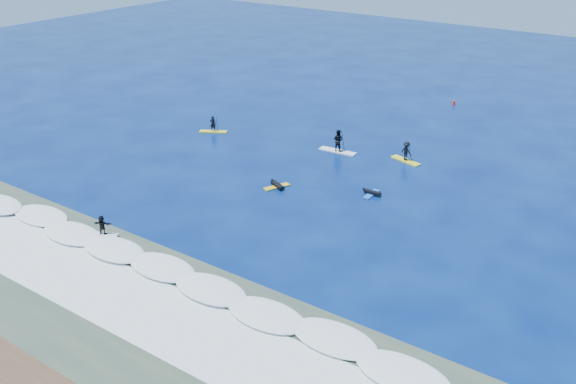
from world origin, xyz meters
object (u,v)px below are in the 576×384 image
Objects in this scene: sup_paddler_left at (213,126)px; wave_surfer at (102,226)px; sup_paddler_right at (406,153)px; prone_paddler_far at (372,193)px; prone_paddler_near at (277,186)px; sup_paddler_center at (338,142)px; marker_buoy at (454,102)px.

sup_paddler_left is 21.55m from wave_surfer.
sup_paddler_right reaches higher than prone_paddler_far.
prone_paddler_near is 13.88m from wave_surfer.
sup_paddler_center is 1.59× the size of prone_paddler_near.
sup_paddler_center reaches higher than prone_paddler_far.
sup_paddler_center is at bearing -150.11° from sup_paddler_right.
marker_buoy is at bearing 77.05° from sup_paddler_center.
sup_paddler_left is 14.40m from prone_paddler_near.
prone_paddler_near is at bearing -58.71° from sup_paddler_left.
sup_paddler_left is at bearing -173.46° from sup_paddler_center.
sup_paddler_right is 7.78m from prone_paddler_far.
sup_paddler_left reaches higher than prone_paddler_near.
sup_paddler_left is 1.35× the size of prone_paddler_far.
marker_buoy is at bearing 7.46° from prone_paddler_far.
sup_paddler_center is at bearing 46.11° from prone_paddler_far.
sup_paddler_left is at bearing 84.38° from prone_paddler_near.
prone_paddler_far is at bearing 29.19° from wave_surfer.
prone_paddler_near is 7.27m from prone_paddler_far.
prone_paddler_near reaches higher than prone_paddler_far.
marker_buoy is (15.35, 21.66, -0.26)m from sup_paddler_left.
prone_paddler_near is 28.71m from marker_buoy.
marker_buoy is at bearing 17.64° from prone_paddler_near.
prone_paddler_far is 0.97× the size of wave_surfer.
sup_paddler_right reaches higher than wave_surfer.
sup_paddler_right is 12.16m from prone_paddler_near.
sup_paddler_left is 0.75× the size of sup_paddler_center.
sup_paddler_left is 1.20× the size of prone_paddler_near.
sup_paddler_center reaches higher than wave_surfer.
wave_surfer reaches higher than prone_paddler_far.
sup_paddler_center is at bearing 24.27° from prone_paddler_near.
sup_paddler_right is 4.12× the size of marker_buoy.
sup_paddler_left reaches higher than wave_surfer.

